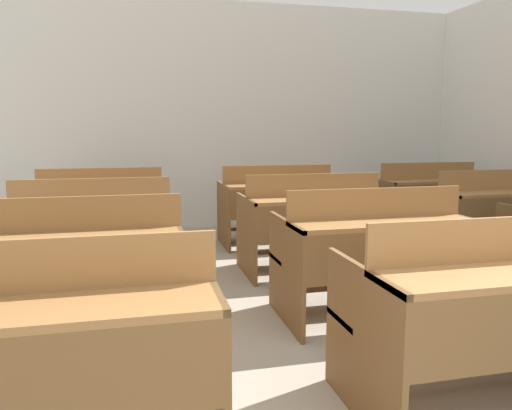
% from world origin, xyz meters
% --- Properties ---
extents(wall_back, '(6.34, 0.06, 2.96)m').
position_xyz_m(wall_back, '(0.00, 6.06, 1.48)').
color(wall_back, silver).
rests_on(wall_back, ground_plane).
extents(bench_front_left, '(1.27, 0.75, 0.91)m').
position_xyz_m(bench_front_left, '(-1.66, 1.28, 0.47)').
color(bench_front_left, brown).
rests_on(bench_front_left, ground_plane).
extents(bench_front_center, '(1.27, 0.75, 0.91)m').
position_xyz_m(bench_front_center, '(0.24, 1.27, 0.47)').
color(bench_front_center, brown).
rests_on(bench_front_center, ground_plane).
extents(bench_second_left, '(1.27, 0.75, 0.91)m').
position_xyz_m(bench_second_left, '(-1.69, 2.47, 0.47)').
color(bench_second_left, brown).
rests_on(bench_second_left, ground_plane).
extents(bench_second_center, '(1.27, 0.75, 0.91)m').
position_xyz_m(bench_second_center, '(0.26, 2.46, 0.47)').
color(bench_second_center, brown).
rests_on(bench_second_center, ground_plane).
extents(bench_third_left, '(1.27, 0.75, 0.91)m').
position_xyz_m(bench_third_left, '(-1.68, 3.64, 0.47)').
color(bench_third_left, brown).
rests_on(bench_third_left, ground_plane).
extents(bench_third_center, '(1.27, 0.75, 0.91)m').
position_xyz_m(bench_third_center, '(0.24, 3.63, 0.47)').
color(bench_third_center, brown).
rests_on(bench_third_center, ground_plane).
extents(bench_third_right, '(1.27, 0.75, 0.91)m').
position_xyz_m(bench_third_right, '(2.16, 3.65, 0.47)').
color(bench_third_right, brown).
rests_on(bench_third_right, ground_plane).
extents(bench_back_left, '(1.27, 0.75, 0.91)m').
position_xyz_m(bench_back_left, '(-1.69, 4.84, 0.47)').
color(bench_back_left, brown).
rests_on(bench_back_left, ground_plane).
extents(bench_back_center, '(1.27, 0.75, 0.91)m').
position_xyz_m(bench_back_center, '(0.24, 4.81, 0.47)').
color(bench_back_center, brown).
rests_on(bench_back_center, ground_plane).
extents(bench_back_right, '(1.27, 0.75, 0.91)m').
position_xyz_m(bench_back_right, '(2.17, 4.83, 0.47)').
color(bench_back_right, brown).
rests_on(bench_back_right, ground_plane).
extents(wastepaper_bin, '(0.31, 0.31, 0.37)m').
position_xyz_m(wastepaper_bin, '(2.84, 5.65, 0.19)').
color(wastepaper_bin, '#1E6B33').
rests_on(wastepaper_bin, ground_plane).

